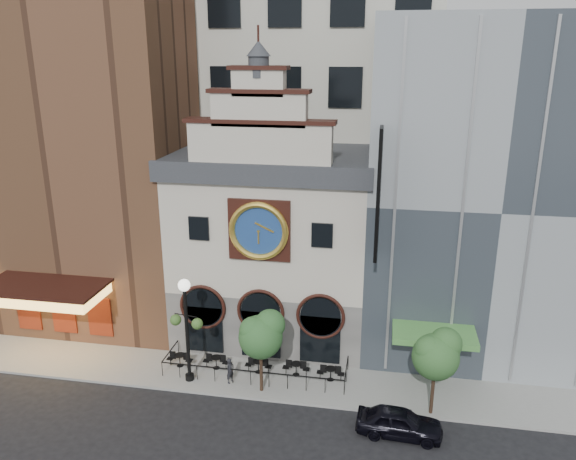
% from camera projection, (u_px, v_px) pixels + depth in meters
% --- Properties ---
extents(ground, '(120.00, 120.00, 0.00)m').
position_uv_depth(ground, '(246.00, 399.00, 30.81)').
color(ground, black).
rests_on(ground, ground).
extents(sidewalk, '(44.00, 5.00, 0.15)m').
position_uv_depth(sidewalk, '(256.00, 374.00, 33.13)').
color(sidewalk, gray).
rests_on(sidewalk, ground).
extents(clock_building, '(12.60, 8.78, 18.65)m').
position_uv_depth(clock_building, '(273.00, 239.00, 36.11)').
color(clock_building, '#605E5B').
rests_on(clock_building, ground).
extents(theater_building, '(14.00, 15.60, 25.00)m').
position_uv_depth(theater_building, '(94.00, 137.00, 38.51)').
color(theater_building, brown).
rests_on(theater_building, ground).
extents(retail_building, '(14.00, 14.40, 20.00)m').
position_uv_depth(retail_building, '(484.00, 188.00, 34.88)').
color(retail_building, gray).
rests_on(retail_building, ground).
extents(office_tower, '(20.00, 16.00, 40.00)m').
position_uv_depth(office_tower, '(304.00, 27.00, 43.46)').
color(office_tower, beige).
rests_on(office_tower, ground).
extents(cafe_railing, '(10.60, 2.60, 0.90)m').
position_uv_depth(cafe_railing, '(256.00, 366.00, 32.97)').
color(cafe_railing, black).
rests_on(cafe_railing, sidewalk).
extents(bistro_0, '(1.58, 0.68, 0.90)m').
position_uv_depth(bistro_0, '(180.00, 359.00, 33.68)').
color(bistro_0, black).
rests_on(bistro_0, sidewalk).
extents(bistro_1, '(1.58, 0.68, 0.90)m').
position_uv_depth(bistro_1, '(216.00, 361.00, 33.43)').
color(bistro_1, black).
rests_on(bistro_1, sidewalk).
extents(bistro_2, '(1.58, 0.68, 0.90)m').
position_uv_depth(bistro_2, '(258.00, 365.00, 33.01)').
color(bistro_2, black).
rests_on(bistro_2, sidewalk).
extents(bistro_3, '(1.58, 0.68, 0.90)m').
position_uv_depth(bistro_3, '(296.00, 368.00, 32.75)').
color(bistro_3, black).
rests_on(bistro_3, sidewalk).
extents(bistro_4, '(1.58, 0.68, 0.90)m').
position_uv_depth(bistro_4, '(331.00, 373.00, 32.24)').
color(bistro_4, black).
rests_on(bistro_4, sidewalk).
extents(car_right, '(4.34, 1.94, 1.45)m').
position_uv_depth(car_right, '(399.00, 422.00, 27.77)').
color(car_right, black).
rests_on(car_right, ground).
extents(pedestrian, '(0.57, 0.66, 1.52)m').
position_uv_depth(pedestrian, '(230.00, 371.00, 31.93)').
color(pedestrian, black).
rests_on(pedestrian, sidewalk).
extents(lamppost, '(1.98, 0.87, 6.26)m').
position_uv_depth(lamppost, '(186.00, 319.00, 31.24)').
color(lamppost, black).
rests_on(lamppost, sidewalk).
extents(tree_left, '(2.50, 2.41, 4.82)m').
position_uv_depth(tree_left, '(261.00, 333.00, 30.35)').
color(tree_left, '#382619').
rests_on(tree_left, sidewalk).
extents(tree_right, '(2.49, 2.40, 4.80)m').
position_uv_depth(tree_right, '(437.00, 353.00, 28.41)').
color(tree_right, '#382619').
rests_on(tree_right, sidewalk).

